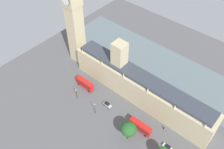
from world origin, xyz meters
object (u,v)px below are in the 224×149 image
at_px(car_silver_trailing, 107,104).
at_px(double_decker_bus_leading, 85,84).
at_px(car_white_kerbside, 167,147).
at_px(street_lamp_corner, 95,107).
at_px(street_lamp_opposite_hall, 76,92).
at_px(parliament_building, 139,86).
at_px(double_decker_bus_by_river_gate, 140,127).
at_px(pedestrian_far_end, 164,128).
at_px(plane_tree_near_tower, 129,129).
at_px(clock_tower, 74,16).

bearing_deg(car_silver_trailing, double_decker_bus_leading, -90.88).
height_order(car_white_kerbside, street_lamp_corner, street_lamp_corner).
bearing_deg(street_lamp_opposite_hall, car_silver_trailing, 114.41).
distance_m(parliament_building, double_decker_bus_by_river_gate, 20.15).
bearing_deg(pedestrian_far_end, car_silver_trailing, -125.67).
relative_size(pedestrian_far_end, plane_tree_near_tower, 0.15).
bearing_deg(clock_tower, parliament_building, 88.82).
bearing_deg(plane_tree_near_tower, clock_tower, -112.71).
height_order(clock_tower, street_lamp_opposite_hall, clock_tower).
height_order(clock_tower, plane_tree_near_tower, clock_tower).
xyz_separation_m(double_decker_bus_by_river_gate, street_lamp_opposite_hall, (5.94, -34.44, 1.93)).
xyz_separation_m(double_decker_bus_by_river_gate, plane_tree_near_tower, (7.04, -1.33, 5.01)).
bearing_deg(clock_tower, double_decker_bus_by_river_gate, 74.20).
relative_size(double_decker_bus_leading, street_lamp_corner, 1.49).
xyz_separation_m(car_white_kerbside, plane_tree_near_tower, (7.43, -15.39, 6.76)).
distance_m(double_decker_bus_by_river_gate, street_lamp_opposite_hall, 35.01).
xyz_separation_m(car_white_kerbside, street_lamp_opposite_hall, (6.33, -48.51, 3.68)).
bearing_deg(street_lamp_opposite_hall, parliament_building, 133.46).
xyz_separation_m(double_decker_bus_leading, street_lamp_opposite_hall, (8.00, 2.41, 1.93)).
bearing_deg(street_lamp_corner, car_silver_trailing, 169.33).
distance_m(pedestrian_far_end, plane_tree_near_tower, 18.54).
relative_size(parliament_building, double_decker_bus_leading, 7.20).
bearing_deg(car_white_kerbside, clock_tower, 80.95).
bearing_deg(parliament_building, car_silver_trailing, -28.21).
distance_m(clock_tower, car_silver_trailing, 47.84).
distance_m(pedestrian_far_end, street_lamp_opposite_hall, 44.54).
relative_size(double_decker_bus_by_river_gate, street_lamp_opposite_hall, 1.60).
relative_size(plane_tree_near_tower, street_lamp_opposite_hall, 1.60).
distance_m(double_decker_bus_leading, car_white_kerbside, 50.98).
distance_m(car_silver_trailing, plane_tree_near_tower, 21.36).
relative_size(pedestrian_far_end, street_lamp_opposite_hall, 0.24).
xyz_separation_m(pedestrian_far_end, street_lamp_opposite_hall, (13.45, -42.29, 3.85)).
bearing_deg(clock_tower, car_silver_trailing, 66.95).
bearing_deg(pedestrian_far_end, double_decker_bus_leading, -132.67).
relative_size(car_white_kerbside, street_lamp_opposite_hall, 0.66).
relative_size(clock_tower, street_lamp_opposite_hall, 8.39).
distance_m(parliament_building, car_silver_trailing, 17.82).
bearing_deg(car_white_kerbside, car_silver_trailing, 93.10).
distance_m(parliament_building, street_lamp_opposite_hall, 30.58).
xyz_separation_m(clock_tower, double_decker_bus_leading, (13.80, 19.19, -25.88)).
bearing_deg(double_decker_bus_by_river_gate, pedestrian_far_end, 133.31).
xyz_separation_m(parliament_building, street_lamp_opposite_hall, (20.90, -22.06, -3.43)).
distance_m(car_white_kerbside, pedestrian_far_end, 9.45).
relative_size(double_decker_bus_leading, pedestrian_far_end, 6.61).
height_order(pedestrian_far_end, street_lamp_opposite_hall, street_lamp_opposite_hall).
distance_m(parliament_building, double_decker_bus_leading, 28.18).
bearing_deg(plane_tree_near_tower, street_lamp_corner, -91.42).
bearing_deg(car_white_kerbside, street_lamp_opposite_hall, 100.83).
height_order(car_silver_trailing, car_white_kerbside, same).
height_order(parliament_building, street_lamp_opposite_hall, parliament_building).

